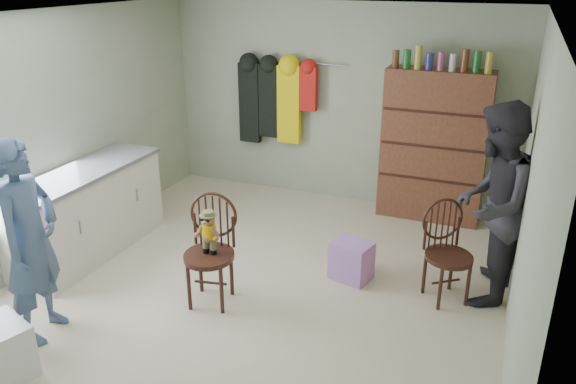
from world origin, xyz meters
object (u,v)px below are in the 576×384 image
at_px(chair_far, 446,248).
at_px(dresser, 434,145).
at_px(counter, 88,211).
at_px(chair_front, 210,242).

bearing_deg(chair_far, dresser, 65.86).
height_order(chair_far, dresser, dresser).
bearing_deg(chair_far, counter, 150.73).
bearing_deg(chair_far, chair_front, 166.13).
height_order(counter, chair_far, chair_far).
xyz_separation_m(chair_front, chair_far, (1.95, 0.85, -0.08)).
distance_m(counter, chair_front, 1.71).
bearing_deg(chair_front, chair_far, 12.26).
xyz_separation_m(chair_front, dresser, (1.53, 2.63, 0.33)).
bearing_deg(counter, chair_far, 8.06).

